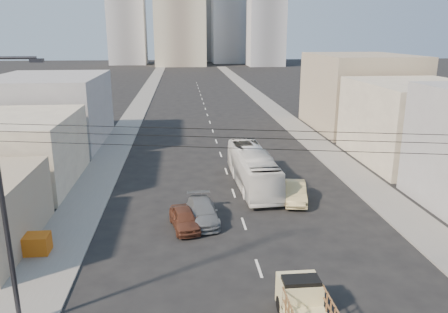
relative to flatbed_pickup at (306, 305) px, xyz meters
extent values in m
cube|color=slate|center=(-12.92, 67.15, -1.03)|extent=(3.50, 180.00, 0.12)
cube|color=slate|center=(10.58, 67.15, -1.03)|extent=(3.50, 180.00, 0.12)
cube|color=silver|center=(-1.17, 5.15, -1.09)|extent=(0.15, 2.00, 0.01)
cube|color=silver|center=(-1.17, 11.15, -1.09)|extent=(0.15, 2.00, 0.01)
cube|color=silver|center=(-1.17, 17.15, -1.09)|extent=(0.15, 2.00, 0.01)
cube|color=silver|center=(-1.17, 23.15, -1.09)|extent=(0.15, 2.00, 0.01)
cube|color=silver|center=(-1.17, 29.15, -1.09)|extent=(0.15, 2.00, 0.01)
cube|color=silver|center=(-1.17, 35.15, -1.09)|extent=(0.15, 2.00, 0.01)
cube|color=silver|center=(-1.17, 41.15, -1.09)|extent=(0.15, 2.00, 0.01)
cube|color=silver|center=(-1.17, 47.15, -1.09)|extent=(0.15, 2.00, 0.01)
cube|color=silver|center=(-1.17, 53.15, -1.09)|extent=(0.15, 2.00, 0.01)
cube|color=silver|center=(-1.17, 59.15, -1.09)|extent=(0.15, 2.00, 0.01)
cube|color=silver|center=(-1.17, 65.15, -1.09)|extent=(0.15, 2.00, 0.01)
cube|color=silver|center=(-1.17, 71.15, -1.09)|extent=(0.15, 2.00, 0.01)
cube|color=silver|center=(-1.17, 77.15, -1.09)|extent=(0.15, 2.00, 0.01)
cube|color=silver|center=(-1.17, 83.15, -1.09)|extent=(0.15, 2.00, 0.01)
cube|color=silver|center=(-1.17, 89.15, -1.09)|extent=(0.15, 2.00, 0.01)
cube|color=silver|center=(-1.17, 95.15, -1.09)|extent=(0.15, 2.00, 0.01)
cube|color=silver|center=(-1.17, 101.15, -1.09)|extent=(0.15, 2.00, 0.01)
cube|color=beige|center=(0.00, 1.10, -0.14)|extent=(1.90, 1.60, 1.50)
cube|color=black|center=(0.00, 0.85, 0.46)|extent=(1.70, 0.90, 0.70)
cylinder|color=black|center=(-0.85, 1.20, -0.71)|extent=(0.25, 0.76, 0.76)
cylinder|color=black|center=(0.85, 1.20, -0.71)|extent=(0.25, 0.76, 0.76)
imported|color=white|center=(0.64, 18.72, 0.49)|extent=(3.12, 11.51, 3.18)
imported|color=#592E1F|center=(-5.26, 10.83, -0.41)|extent=(2.36, 4.27, 1.38)
imported|color=tan|center=(3.36, 14.90, -0.33)|extent=(2.41, 4.85, 1.53)
imported|color=slate|center=(-4.00, 11.82, -0.37)|extent=(2.37, 5.10, 1.44)
cylinder|color=#2D2D33|center=(-12.67, 1.15, 4.91)|extent=(0.22, 0.22, 12.00)
cylinder|color=#2D2D33|center=(-11.67, 1.15, 10.71)|extent=(2.00, 0.12, 0.12)
cube|color=#2D2D33|center=(-10.67, 1.15, 10.61)|extent=(0.50, 0.25, 0.15)
cylinder|color=black|center=(-1.17, -1.35, 8.21)|extent=(23.01, 5.02, 0.02)
cylinder|color=black|center=(-1.17, -1.35, 7.91)|extent=(23.01, 5.02, 0.02)
cylinder|color=black|center=(-1.17, -1.35, 7.51)|extent=(23.01, 5.02, 0.02)
cube|color=#B95911|center=(-14.17, 8.02, -0.78)|extent=(1.80, 1.20, 0.38)
cube|color=#B95911|center=(-14.17, 8.02, -0.40)|extent=(1.80, 1.20, 0.38)
cube|color=#B95911|center=(-14.17, 8.02, -0.02)|extent=(1.80, 1.20, 0.38)
cube|color=#B4A791|center=(18.33, 25.15, 2.91)|extent=(11.00, 14.00, 8.00)
cube|color=tan|center=(18.83, 41.15, 3.91)|extent=(12.00, 16.00, 10.00)
cube|color=#B4A791|center=(-20.17, 21.15, 1.91)|extent=(11.00, 12.00, 6.00)
cube|color=gray|center=(-20.67, 36.15, 2.91)|extent=(12.00, 16.00, 8.00)
cube|color=gray|center=(16.83, 182.15, 18.91)|extent=(16.00, 16.00, 40.00)
cube|color=gray|center=(-27.17, 177.15, 15.91)|extent=(15.00, 15.00, 34.00)
cube|color=gray|center=(4.83, 197.15, 20.91)|extent=(18.00, 18.00, 44.00)
cube|color=gray|center=(28.83, 162.15, 12.91)|extent=(14.00, 14.00, 28.00)
camera|label=1|loc=(-5.22, -16.37, 11.59)|focal=35.00mm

